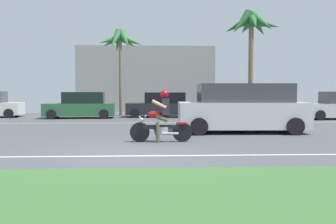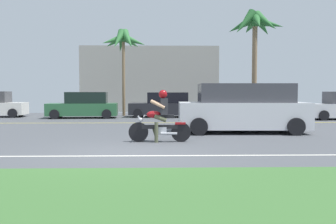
{
  "view_description": "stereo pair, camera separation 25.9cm",
  "coord_description": "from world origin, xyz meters",
  "px_view_note": "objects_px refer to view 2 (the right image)",
  "views": [
    {
      "loc": [
        0.54,
        -9.3,
        1.57
      ],
      "look_at": [
        1.14,
        4.15,
        0.82
      ],
      "focal_mm": 38.61,
      "sensor_mm": 36.0,
      "label": 1
    },
    {
      "loc": [
        0.8,
        -9.31,
        1.57
      ],
      "look_at": [
        1.14,
        4.15,
        0.82
      ],
      "focal_mm": 38.61,
      "sensor_mm": 36.0,
      "label": 2
    }
  ],
  "objects_px": {
    "palm_tree_1": "(256,27)",
    "suv_nearby": "(243,109)",
    "motorcyclist": "(160,120)",
    "parked_car_2": "(165,106)",
    "parked_car_3": "(251,107)",
    "palm_tree_0": "(123,43)",
    "parked_car_1": "(84,106)"
  },
  "relations": [
    {
      "from": "motorcyclist",
      "to": "palm_tree_1",
      "type": "height_order",
      "value": "palm_tree_1"
    },
    {
      "from": "suv_nearby",
      "to": "palm_tree_1",
      "type": "relative_size",
      "value": 0.69
    },
    {
      "from": "palm_tree_0",
      "to": "palm_tree_1",
      "type": "relative_size",
      "value": 0.77
    },
    {
      "from": "motorcyclist",
      "to": "parked_car_2",
      "type": "height_order",
      "value": "motorcyclist"
    },
    {
      "from": "parked_car_3",
      "to": "palm_tree_1",
      "type": "height_order",
      "value": "palm_tree_1"
    },
    {
      "from": "motorcyclist",
      "to": "parked_car_2",
      "type": "xyz_separation_m",
      "value": [
        0.37,
        11.3,
        0.03
      ]
    },
    {
      "from": "parked_car_2",
      "to": "parked_car_3",
      "type": "xyz_separation_m",
      "value": [
        5.15,
        -0.93,
        -0.04
      ]
    },
    {
      "from": "suv_nearby",
      "to": "palm_tree_1",
      "type": "xyz_separation_m",
      "value": [
        3.55,
        11.62,
        5.18
      ]
    },
    {
      "from": "motorcyclist",
      "to": "palm_tree_0",
      "type": "distance_m",
      "value": 13.43
    },
    {
      "from": "motorcyclist",
      "to": "palm_tree_0",
      "type": "bearing_deg",
      "value": 100.73
    },
    {
      "from": "suv_nearby",
      "to": "parked_car_1",
      "type": "xyz_separation_m",
      "value": [
        -7.79,
        7.98,
        -0.19
      ]
    },
    {
      "from": "parked_car_1",
      "to": "motorcyclist",
      "type": "bearing_deg",
      "value": -66.66
    },
    {
      "from": "parked_car_2",
      "to": "palm_tree_0",
      "type": "xyz_separation_m",
      "value": [
        -2.75,
        1.27,
        4.05
      ]
    },
    {
      "from": "parked_car_1",
      "to": "parked_car_3",
      "type": "xyz_separation_m",
      "value": [
        10.09,
        -0.22,
        -0.05
      ]
    },
    {
      "from": "parked_car_2",
      "to": "parked_car_3",
      "type": "relative_size",
      "value": 1.16
    },
    {
      "from": "parked_car_1",
      "to": "suv_nearby",
      "type": "bearing_deg",
      "value": -45.71
    },
    {
      "from": "parked_car_3",
      "to": "suv_nearby",
      "type": "bearing_deg",
      "value": -106.5
    },
    {
      "from": "suv_nearby",
      "to": "parked_car_1",
      "type": "relative_size",
      "value": 1.2
    },
    {
      "from": "suv_nearby",
      "to": "palm_tree_0",
      "type": "relative_size",
      "value": 0.9
    },
    {
      "from": "motorcyclist",
      "to": "suv_nearby",
      "type": "xyz_separation_m",
      "value": [
        3.22,
        2.61,
        0.23
      ]
    },
    {
      "from": "suv_nearby",
      "to": "palm_tree_1",
      "type": "height_order",
      "value": "palm_tree_1"
    },
    {
      "from": "parked_car_1",
      "to": "palm_tree_1",
      "type": "height_order",
      "value": "palm_tree_1"
    },
    {
      "from": "palm_tree_1",
      "to": "suv_nearby",
      "type": "bearing_deg",
      "value": -107.02
    },
    {
      "from": "parked_car_3",
      "to": "palm_tree_0",
      "type": "relative_size",
      "value": 0.67
    },
    {
      "from": "parked_car_3",
      "to": "palm_tree_0",
      "type": "height_order",
      "value": "palm_tree_0"
    },
    {
      "from": "suv_nearby",
      "to": "parked_car_1",
      "type": "height_order",
      "value": "suv_nearby"
    },
    {
      "from": "motorcyclist",
      "to": "suv_nearby",
      "type": "relative_size",
      "value": 0.38
    },
    {
      "from": "motorcyclist",
      "to": "parked_car_1",
      "type": "bearing_deg",
      "value": 113.34
    },
    {
      "from": "parked_car_2",
      "to": "palm_tree_1",
      "type": "relative_size",
      "value": 0.6
    },
    {
      "from": "palm_tree_0",
      "to": "suv_nearby",
      "type": "bearing_deg",
      "value": -60.67
    },
    {
      "from": "motorcyclist",
      "to": "palm_tree_1",
      "type": "xyz_separation_m",
      "value": [
        6.77,
        14.22,
        5.41
      ]
    },
    {
      "from": "suv_nearby",
      "to": "parked_car_2",
      "type": "distance_m",
      "value": 9.15
    }
  ]
}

